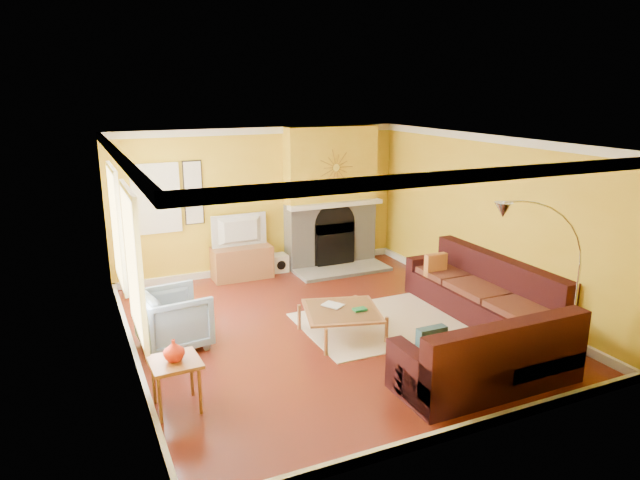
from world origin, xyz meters
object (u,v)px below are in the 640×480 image
side_table (176,385)px  armchair (174,319)px  coffee_table (342,323)px  sectional_sofa (442,306)px  media_console (242,262)px  arc_lamp (542,288)px

side_table → armchair: bearing=80.1°
coffee_table → side_table: bearing=-159.0°
sectional_sofa → media_console: size_ratio=3.29×
coffee_table → media_console: (-0.53, 3.03, 0.10)m
arc_lamp → armchair: bearing=146.7°
media_console → side_table: bearing=-116.1°
media_console → armchair: (-1.67, -2.39, 0.10)m
coffee_table → arc_lamp: (1.69, -1.92, 0.89)m
sectional_sofa → side_table: size_ratio=6.19×
media_console → arc_lamp: arc_lamp is taller
sectional_sofa → arc_lamp: arc_lamp is taller
sectional_sofa → coffee_table: bearing=155.4°
armchair → side_table: (-0.28, -1.58, -0.11)m
armchair → side_table: 1.61m
sectional_sofa → arc_lamp: size_ratio=1.63×
media_console → side_table: media_console is taller
sectional_sofa → coffee_table: (-1.28, 0.59, -0.25)m
coffee_table → sectional_sofa: bearing=-24.6°
sectional_sofa → media_console: sectional_sofa is taller
side_table → media_console: bearing=63.9°
side_table → sectional_sofa: bearing=5.5°
arc_lamp → side_table: bearing=166.9°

